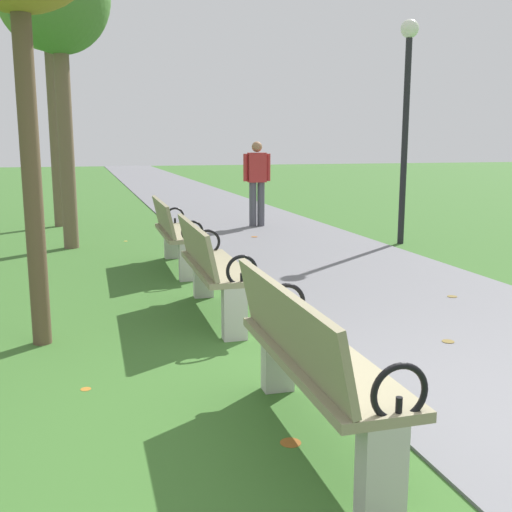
% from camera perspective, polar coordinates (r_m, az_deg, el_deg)
% --- Properties ---
extents(ground_plane, '(80.00, 80.00, 0.00)m').
position_cam_1_polar(ground_plane, '(3.75, 12.36, -15.49)').
color(ground_plane, '#386628').
extents(paved_walkway, '(3.03, 44.00, 0.02)m').
position_cam_1_polar(paved_walkway, '(21.25, -7.46, 6.13)').
color(paved_walkway, slate).
rests_on(paved_walkway, ground).
extents(park_bench_1, '(0.48, 1.60, 0.90)m').
position_cam_1_polar(park_bench_1, '(3.35, 5.10, -9.49)').
color(park_bench_1, gray).
rests_on(park_bench_1, ground).
extents(park_bench_2, '(0.50, 1.61, 0.90)m').
position_cam_1_polar(park_bench_2, '(5.76, -4.21, -0.95)').
color(park_bench_2, gray).
rests_on(park_bench_2, ground).
extents(park_bench_3, '(0.50, 1.61, 0.90)m').
position_cam_1_polar(park_bench_3, '(7.99, -7.62, 2.24)').
color(park_bench_3, gray).
rests_on(park_bench_3, ground).
extents(tree_2, '(1.52, 1.52, 4.57)m').
position_cam_1_polar(tree_2, '(10.07, -17.97, 21.63)').
color(tree_2, brown).
rests_on(tree_2, ground).
extents(pedestrian_walking, '(0.53, 0.24, 1.62)m').
position_cam_1_polar(pedestrian_walking, '(11.83, 0.09, 7.17)').
color(pedestrian_walking, '#4C4C56').
rests_on(pedestrian_walking, paved_walkway).
extents(lamp_post, '(0.28, 0.28, 3.48)m').
position_cam_1_polar(lamp_post, '(10.15, 13.86, 14.11)').
color(lamp_post, black).
rests_on(lamp_post, ground).
extents(scattered_leaves, '(4.79, 9.24, 0.02)m').
position_cam_1_polar(scattered_leaves, '(5.55, 13.74, -6.68)').
color(scattered_leaves, gold).
rests_on(scattered_leaves, ground).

